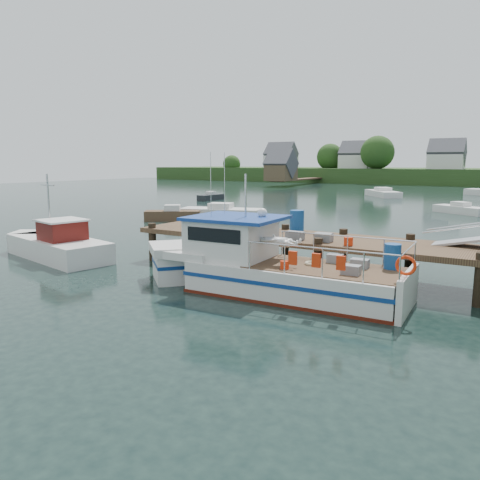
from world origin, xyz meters
The scene contains 10 objects.
ground_plane centered at (0.00, 0.00, 0.00)m, with size 160.00×160.00×0.00m, color black.
far_shore centered at (0.01, 82.37, 2.10)m, with size 140.00×42.55×9.22m.
dock centered at (6.51, 0.01, 2.24)m, with size 16.60×3.00×4.78m.
lobster_boat centered at (0.85, -3.11, 0.82)m, with size 9.49×3.09×4.50m.
work_boat centered at (-9.57, -3.08, 0.58)m, with size 6.98×3.29×3.65m.
moored_rowboat centered at (-13.61, 9.84, 0.42)m, with size 3.98×3.25×1.13m.
moored_a centered at (-11.70, 13.22, 0.41)m, with size 6.33×3.67×1.10m.
moored_b centered at (3.46, 25.66, 0.36)m, with size 4.49×3.60×0.97m.
moored_d centered at (-7.00, 41.68, 0.42)m, with size 5.68×6.66×1.12m.
moored_e centered at (-21.84, 26.35, 0.35)m, with size 1.34×3.52×0.96m.
Camera 1 is at (7.93, -16.10, 4.16)m, focal length 35.00 mm.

